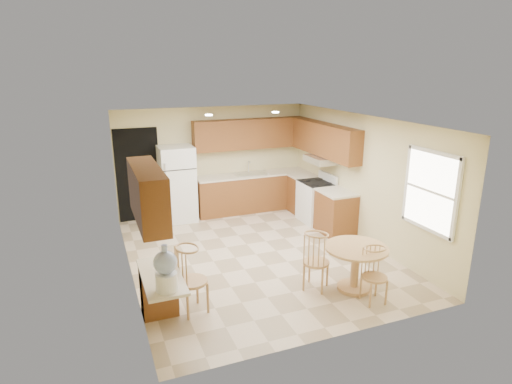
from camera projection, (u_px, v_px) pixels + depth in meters
name	position (u px, v px, depth m)	size (l,w,h in m)	color
floor	(256.00, 254.00, 8.01)	(5.50, 5.50, 0.00)	#C6AE90
ceiling	(256.00, 120.00, 7.30)	(4.50, 5.50, 0.02)	white
wall_back	(213.00, 160.00, 10.11)	(4.50, 0.02, 2.50)	beige
wall_front	(339.00, 249.00, 5.20)	(4.50, 0.02, 2.50)	beige
wall_left	(126.00, 205.00, 6.86)	(0.02, 5.50, 2.50)	beige
wall_right	(362.00, 179.00, 8.45)	(0.02, 5.50, 2.50)	beige
doorway	(138.00, 175.00, 9.53)	(0.90, 0.02, 2.10)	black
base_cab_back	(252.00, 193.00, 10.38)	(2.75, 0.60, 0.87)	brown
counter_back	(252.00, 174.00, 10.25)	(2.75, 0.63, 0.04)	beige
base_cab_right_a	(303.00, 195.00, 10.23)	(0.60, 0.59, 0.87)	brown
counter_right_a	(304.00, 176.00, 10.10)	(0.63, 0.59, 0.04)	beige
base_cab_right_b	(336.00, 213.00, 8.93)	(0.60, 0.80, 0.87)	brown
counter_right_b	(337.00, 192.00, 8.80)	(0.63, 0.80, 0.04)	beige
upper_cab_back	(250.00, 134.00, 10.10)	(2.75, 0.33, 0.70)	brown
upper_cab_right	(325.00, 140.00, 9.30)	(0.33, 2.42, 0.70)	brown
upper_cab_left	(148.00, 194.00, 5.32)	(0.33, 1.40, 0.70)	brown
sink	(251.00, 174.00, 10.24)	(0.78, 0.44, 0.01)	silver
range_hood	(321.00, 160.00, 9.36)	(0.50, 0.76, 0.14)	silver
desk_pedestal	(159.00, 290.00, 6.02)	(0.48, 0.42, 0.72)	brown
desk_top	(161.00, 276.00, 5.57)	(0.50, 1.20, 0.04)	beige
window	(431.00, 191.00, 6.72)	(0.06, 1.12, 1.30)	white
can_light_a	(209.00, 115.00, 8.20)	(0.14, 0.14, 0.02)	white
can_light_b	(275.00, 112.00, 8.69)	(0.14, 0.14, 0.02)	white
refrigerator	(177.00, 184.00, 9.57)	(0.75, 0.73, 1.70)	white
stove	(316.00, 201.00, 9.61)	(0.65, 0.76, 1.09)	white
dining_table	(355.00, 262.00, 6.63)	(0.97, 0.97, 0.72)	tan
chair_table_a	(319.00, 257.00, 6.55)	(0.41, 0.51, 0.94)	tan
chair_table_b	(378.00, 273.00, 6.18)	(0.37, 0.37, 0.84)	tan
chair_desk	(193.00, 276.00, 5.90)	(0.44, 0.57, 1.00)	tan
water_crock	(166.00, 270.00, 5.12)	(0.29, 0.29, 0.59)	white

